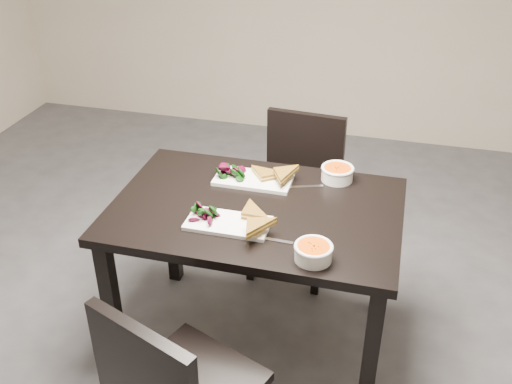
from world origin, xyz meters
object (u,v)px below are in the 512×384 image
(soup_bowl_far, at_px, (337,172))
(table, at_px, (256,226))
(plate_far, at_px, (253,180))
(plate_near, at_px, (228,223))
(chair_far, at_px, (298,185))
(soup_bowl_near, at_px, (313,251))

(soup_bowl_far, bearing_deg, table, -133.57)
(plate_far, relative_size, soup_bowl_far, 2.33)
(table, xyz_separation_m, plate_near, (-0.07, -0.16, 0.11))
(soup_bowl_far, bearing_deg, chair_far, 122.90)
(soup_bowl_far, bearing_deg, plate_near, -127.86)
(plate_far, bearing_deg, soup_bowl_far, 16.87)
(plate_near, relative_size, soup_bowl_far, 2.25)
(plate_far, bearing_deg, soup_bowl_near, -54.45)
(table, bearing_deg, chair_far, 85.09)
(soup_bowl_near, bearing_deg, table, 134.39)
(plate_far, height_order, soup_bowl_far, soup_bowl_far)
(table, xyz_separation_m, chair_far, (0.06, 0.68, -0.17))
(soup_bowl_near, distance_m, plate_far, 0.61)
(table, distance_m, soup_bowl_near, 0.44)
(soup_bowl_near, bearing_deg, chair_far, 103.47)
(soup_bowl_near, bearing_deg, plate_near, 159.59)
(chair_far, xyz_separation_m, plate_near, (-0.13, -0.84, 0.27))
(soup_bowl_near, relative_size, soup_bowl_far, 0.97)
(table, height_order, soup_bowl_far, soup_bowl_far)
(chair_far, distance_m, plate_far, 0.56)
(soup_bowl_near, distance_m, soup_bowl_far, 0.61)
(chair_far, xyz_separation_m, soup_bowl_far, (0.24, -0.37, 0.30))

